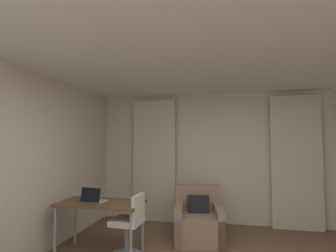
% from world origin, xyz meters
% --- Properties ---
extents(wall_window, '(5.12, 0.06, 2.60)m').
position_xyz_m(wall_window, '(0.00, 3.03, 1.30)').
color(wall_window, beige).
rests_on(wall_window, ground).
extents(ceiling, '(5.12, 6.12, 0.06)m').
position_xyz_m(ceiling, '(0.00, 0.00, 2.63)').
color(ceiling, white).
rests_on(ceiling, wall_left).
extents(curtain_left_panel, '(0.90, 0.06, 2.50)m').
position_xyz_m(curtain_left_panel, '(-1.38, 2.90, 1.25)').
color(curtain_left_panel, beige).
rests_on(curtain_left_panel, ground).
extents(curtain_right_panel, '(0.90, 0.06, 2.50)m').
position_xyz_m(curtain_right_panel, '(1.38, 2.90, 1.25)').
color(curtain_right_panel, beige).
rests_on(curtain_right_panel, ground).
extents(armchair, '(0.88, 0.91, 0.85)m').
position_xyz_m(armchair, '(-0.37, 2.03, 0.28)').
color(armchair, '#997A66').
rests_on(armchair, ground).
extents(desk, '(1.23, 0.62, 0.74)m').
position_xyz_m(desk, '(-1.72, 1.18, 0.67)').
color(desk, brown).
rests_on(desk, ground).
extents(desk_chair, '(0.48, 0.48, 0.88)m').
position_xyz_m(desk_chair, '(-1.25, 1.12, 0.39)').
color(desk_chair, gray).
rests_on(desk_chair, ground).
extents(laptop, '(0.35, 0.29, 0.22)m').
position_xyz_m(laptop, '(-1.82, 1.15, 0.78)').
color(laptop, '#ADADB2').
rests_on(laptop, desk).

